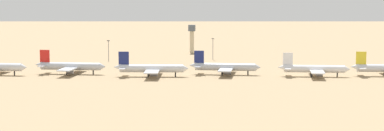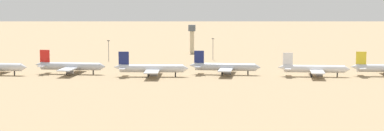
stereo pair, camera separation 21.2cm
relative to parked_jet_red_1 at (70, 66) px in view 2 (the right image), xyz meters
The scene contains 8 objects.
ground 68.24m from the parked_jet_red_1, ahead, with size 4000.00×4000.00×0.00m, color #9E8460.
parked_jet_red_1 is the anchor object (origin of this frame).
parked_jet_navy_2 47.77m from the parked_jet_red_1, ahead, with size 41.87×35.19×13.84m.
parked_jet_navy_3 87.58m from the parked_jet_red_1, ahead, with size 40.69×34.25×13.44m.
parked_jet_white_4 136.65m from the parked_jet_red_1, ahead, with size 39.71×33.29×13.14m.
control_tower 144.36m from the parked_jet_red_1, 65.76° to the left, with size 5.20×5.20×21.30m.
light_pole_west 114.57m from the parked_jet_red_1, 47.58° to the left, with size 1.80×0.50×14.62m.
light_pole_mid 73.22m from the parked_jet_red_1, 84.30° to the left, with size 1.80×0.50×13.75m.
Camera 2 is at (30.38, -371.30, 47.71)m, focal length 62.04 mm.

